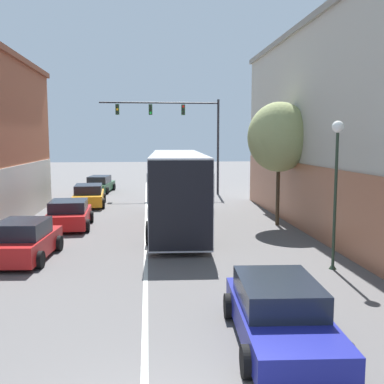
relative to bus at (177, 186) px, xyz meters
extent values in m
cube|color=silver|center=(-1.55, 0.41, -2.06)|extent=(0.14, 45.44, 0.01)
cube|color=beige|center=(-8.10, -0.36, -0.55)|extent=(0.24, 18.77, 3.04)
cube|color=#A86647|center=(6.00, -2.73, -0.47)|extent=(0.24, 24.42, 3.20)
cube|color=#B7B7BC|center=(0.00, 0.02, -0.11)|extent=(2.92, 12.18, 3.47)
cube|color=black|center=(0.00, 0.02, 0.52)|extent=(2.96, 11.94, 1.11)
cube|color=beige|center=(0.00, 0.02, -0.38)|extent=(2.96, 12.06, 0.35)
cube|color=black|center=(-0.26, -6.00, -0.11)|extent=(2.36, 0.16, 3.33)
cylinder|color=black|center=(-1.07, 3.82, -1.57)|extent=(0.34, 1.01, 1.00)
cylinder|color=black|center=(1.39, 3.71, -1.57)|extent=(0.34, 1.01, 1.00)
cylinder|color=black|center=(-1.39, -3.67, -1.57)|extent=(0.34, 1.01, 1.00)
cylinder|color=black|center=(1.07, -3.78, -1.57)|extent=(0.34, 1.01, 1.00)
cube|color=navy|center=(1.36, -13.02, -1.60)|extent=(2.07, 4.56, 0.59)
cube|color=black|center=(1.38, -12.75, -1.03)|extent=(1.80, 2.41, 0.56)
cylinder|color=black|center=(0.51, -11.58, -1.76)|extent=(0.26, 0.62, 0.61)
cylinder|color=black|center=(2.38, -11.69, -1.76)|extent=(0.26, 0.62, 0.61)
cylinder|color=black|center=(0.35, -14.34, -1.76)|extent=(0.26, 0.62, 0.61)
cylinder|color=black|center=(2.22, -14.45, -1.76)|extent=(0.26, 0.62, 0.61)
cube|color=red|center=(-5.94, -5.50, -1.54)|extent=(2.00, 4.01, 0.71)
cube|color=black|center=(-5.95, -5.70, -0.89)|extent=(1.73, 2.13, 0.59)
cylinder|color=black|center=(-6.74, -4.23, -1.76)|extent=(0.26, 0.62, 0.61)
cylinder|color=black|center=(-4.96, -4.36, -1.76)|extent=(0.26, 0.62, 0.61)
cylinder|color=black|center=(-5.13, -6.77, -1.76)|extent=(0.26, 0.62, 0.61)
cube|color=red|center=(-5.34, 0.40, -1.55)|extent=(2.03, 4.04, 0.69)
cube|color=black|center=(-5.33, 0.20, -0.95)|extent=(1.79, 2.14, 0.53)
cylinder|color=black|center=(-6.35, 1.58, -1.76)|extent=(0.25, 0.62, 0.61)
cylinder|color=black|center=(-4.44, 1.67, -1.76)|extent=(0.25, 0.62, 0.61)
cylinder|color=black|center=(-6.24, -0.87, -1.76)|extent=(0.25, 0.62, 0.61)
cylinder|color=black|center=(-4.32, -0.78, -1.76)|extent=(0.25, 0.62, 0.61)
cube|color=orange|center=(-5.32, 7.79, -1.55)|extent=(2.13, 4.68, 0.67)
cube|color=black|center=(-5.30, 7.56, -0.93)|extent=(1.83, 2.48, 0.56)
cylinder|color=black|center=(-6.35, 9.14, -1.74)|extent=(0.26, 0.66, 0.65)
cylinder|color=black|center=(-4.47, 9.26, -1.74)|extent=(0.26, 0.66, 0.65)
cylinder|color=black|center=(-6.16, 6.31, -1.74)|extent=(0.26, 0.66, 0.65)
cylinder|color=black|center=(-4.28, 6.44, -1.74)|extent=(0.26, 0.66, 0.65)
cube|color=#285633|center=(-5.36, 15.33, -1.60)|extent=(2.16, 4.81, 0.61)
cube|color=black|center=(-5.39, 15.10, -1.00)|extent=(1.78, 2.58, 0.59)
cylinder|color=black|center=(-6.04, 16.86, -1.78)|extent=(0.28, 0.60, 0.58)
cylinder|color=black|center=(-4.35, 16.66, -1.78)|extent=(0.28, 0.60, 0.58)
cylinder|color=black|center=(-6.37, 13.99, -1.78)|extent=(0.28, 0.60, 0.58)
cylinder|color=black|center=(-4.68, 13.80, -1.78)|extent=(0.28, 0.60, 0.58)
cylinder|color=black|center=(4.12, 13.13, 1.65)|extent=(0.18, 0.18, 7.44)
cylinder|color=black|center=(-0.48, 13.13, 5.07)|extent=(9.19, 0.12, 0.12)
cube|color=#234723|center=(1.36, 13.13, 4.55)|extent=(0.28, 0.24, 0.80)
sphere|color=red|center=(1.36, 12.98, 4.80)|extent=(0.18, 0.18, 0.18)
sphere|color=black|center=(1.36, 12.98, 4.55)|extent=(0.18, 0.18, 0.18)
sphere|color=black|center=(1.36, 12.98, 4.30)|extent=(0.18, 0.18, 0.18)
cube|color=#234723|center=(-1.17, 13.13, 4.55)|extent=(0.28, 0.24, 0.80)
sphere|color=black|center=(-1.17, 12.98, 4.80)|extent=(0.18, 0.18, 0.18)
sphere|color=black|center=(-1.17, 12.98, 4.55)|extent=(0.18, 0.18, 0.18)
sphere|color=green|center=(-1.17, 12.98, 4.30)|extent=(0.18, 0.18, 0.18)
cube|color=#234723|center=(-3.69, 13.13, 4.55)|extent=(0.28, 0.24, 0.80)
sphere|color=black|center=(-3.69, 12.98, 4.80)|extent=(0.18, 0.18, 0.18)
sphere|color=orange|center=(-3.69, 12.98, 4.55)|extent=(0.18, 0.18, 0.18)
sphere|color=black|center=(-3.69, 12.98, 4.30)|extent=(0.18, 0.18, 0.18)
cone|color=#233323|center=(4.77, -7.80, -1.97)|extent=(0.26, 0.26, 0.20)
cylinder|color=#233323|center=(4.77, -7.80, 0.25)|extent=(0.10, 0.10, 4.64)
sphere|color=white|center=(4.77, -7.80, 2.71)|extent=(0.40, 0.40, 0.40)
cylinder|color=#3D2D1E|center=(5.13, 0.01, -0.50)|extent=(0.19, 0.19, 3.13)
ellipsoid|color=#99A366|center=(5.13, 0.01, 2.41)|extent=(3.17, 2.85, 3.49)
camera|label=1|loc=(-1.45, -22.06, 2.33)|focal=42.00mm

